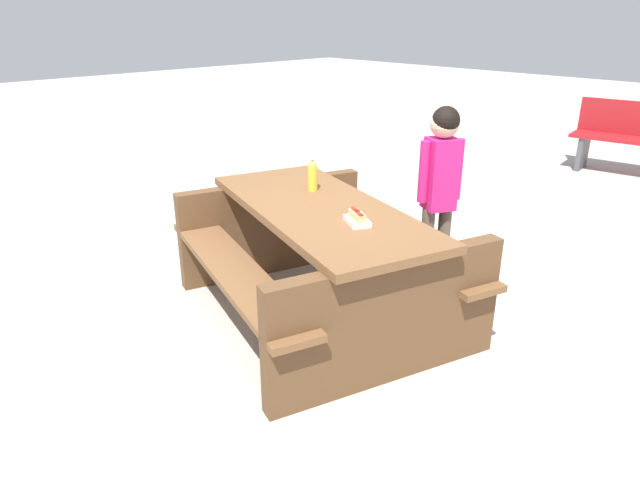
# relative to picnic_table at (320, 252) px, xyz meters

# --- Properties ---
(ground_plane) EXTENTS (30.00, 30.00, 0.00)m
(ground_plane) POSITION_rel_picnic_table_xyz_m (0.00, 0.00, -0.44)
(ground_plane) COLOR #B7B2A8
(ground_plane) RESTS_ON ground
(picnic_table) EXTENTS (2.13, 1.86, 0.75)m
(picnic_table) POSITION_rel_picnic_table_xyz_m (0.00, 0.00, 0.00)
(picnic_table) COLOR brown
(picnic_table) RESTS_ON ground
(soda_bottle) EXTENTS (0.06, 0.06, 0.23)m
(soda_bottle) POSITION_rel_picnic_table_xyz_m (-0.26, 0.18, 0.41)
(soda_bottle) COLOR yellow
(soda_bottle) RESTS_ON picnic_table
(hotdog_tray) EXTENTS (0.21, 0.18, 0.08)m
(hotdog_tray) POSITION_rel_picnic_table_xyz_m (0.37, -0.07, 0.34)
(hotdog_tray) COLOR white
(hotdog_tray) RESTS_ON picnic_table
(child_in_coat) EXTENTS (0.25, 0.29, 1.28)m
(child_in_coat) POSITION_rel_picnic_table_xyz_m (0.25, 0.90, 0.37)
(child_in_coat) COLOR brown
(child_in_coat) RESTS_ON ground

